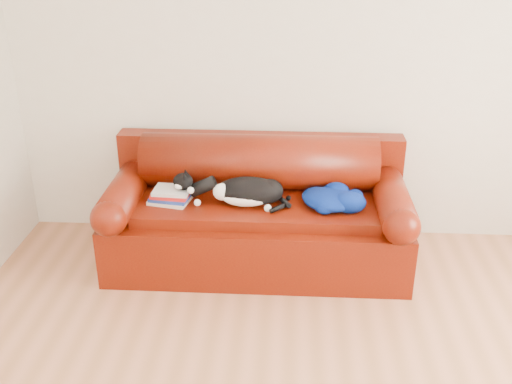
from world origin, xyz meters
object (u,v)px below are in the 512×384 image
(book_stack, at_px, (171,195))
(blanket, at_px, (332,198))
(sofa_base, at_px, (257,232))
(cat, at_px, (248,192))

(book_stack, xyz_separation_m, blanket, (1.11, -0.00, 0.01))
(sofa_base, xyz_separation_m, cat, (-0.06, -0.09, 0.35))
(cat, bearing_deg, blanket, -0.69)
(cat, relative_size, blanket, 1.48)
(sofa_base, bearing_deg, cat, -123.87)
(book_stack, xyz_separation_m, cat, (0.53, -0.01, 0.04))
(cat, xyz_separation_m, blanket, (0.58, 0.01, -0.03))
(sofa_base, height_order, blanket, blanket)
(sofa_base, relative_size, blanket, 4.69)
(sofa_base, distance_m, book_stack, 0.68)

